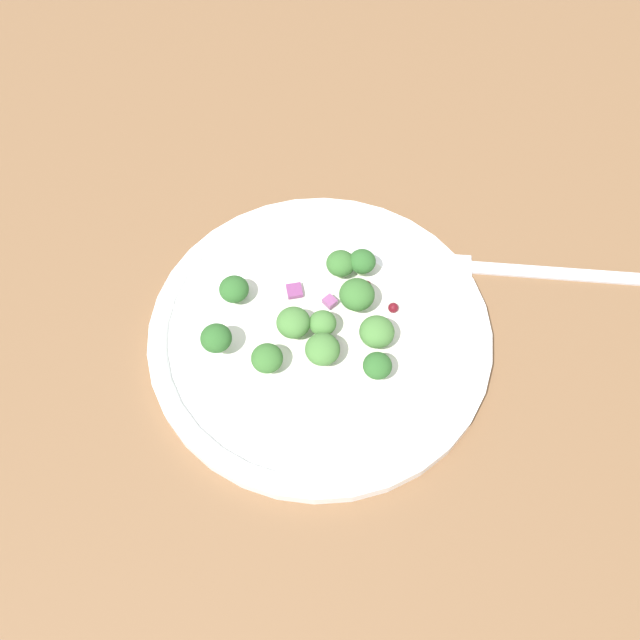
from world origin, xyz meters
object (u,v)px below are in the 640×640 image
object	(u,v)px
broccoli_floret_2	(362,262)
fork	(523,270)
broccoli_floret_0	(377,366)
plate	(320,332)
broccoli_floret_1	(293,323)

from	to	relation	value
broccoli_floret_2	fork	world-z (taller)	broccoli_floret_2
broccoli_floret_0	fork	distance (cm)	17.43
broccoli_floret_0	fork	bearing A→B (deg)	119.25
plate	broccoli_floret_0	size ratio (longest dim) A/B	12.34
plate	broccoli_floret_2	xyz separation A→B (cm)	(-4.83, 4.38, 2.11)
broccoli_floret_0	broccoli_floret_1	distance (cm)	7.51
broccoli_floret_1	fork	xyz separation A→B (cm)	(-3.55, 20.74, -2.66)
plate	broccoli_floret_1	xyz separation A→B (cm)	(0.05, -2.13, 2.05)
broccoli_floret_0	broccoli_floret_2	distance (cm)	9.78
broccoli_floret_0	fork	xyz separation A→B (cm)	(-8.41, 15.02, -2.73)
plate	broccoli_floret_2	bearing A→B (deg)	137.81
broccoli_floret_1	broccoli_floret_0	bearing A→B (deg)	49.61
plate	broccoli_floret_2	size ratio (longest dim) A/B	12.14
fork	broccoli_floret_0	bearing A→B (deg)	-60.75
broccoli_floret_1	broccoli_floret_2	world-z (taller)	broccoli_floret_1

